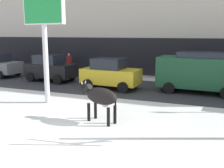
{
  "coord_description": "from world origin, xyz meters",
  "views": [
    {
      "loc": [
        4.59,
        -7.0,
        3.36
      ],
      "look_at": [
        0.36,
        3.81,
        1.1
      ],
      "focal_mm": 42.14,
      "sensor_mm": 36.0,
      "label": 1
    }
  ],
  "objects": [
    {
      "name": "cow_black",
      "position": [
        0.65,
        1.83,
        0.99
      ],
      "size": [
        1.93,
        0.98,
        1.54
      ],
      "color": "black",
      "rests_on": "ground"
    },
    {
      "name": "car_black_hatchback",
      "position": [
        -6.16,
        8.57,
        0.93
      ],
      "size": [
        3.58,
        2.07,
        1.86
      ],
      "color": "black",
      "rests_on": "ground"
    },
    {
      "name": "pedestrian_by_cars",
      "position": [
        2.71,
        11.64,
        0.88
      ],
      "size": [
        0.36,
        0.24,
        1.73
      ],
      "color": "#282833",
      "rests_on": "ground"
    },
    {
      "name": "ground_plane",
      "position": [
        0.0,
        0.0,
        0.0
      ],
      "size": [
        120.0,
        120.0,
        0.0
      ],
      "primitive_type": "plane",
      "color": "white"
    },
    {
      "name": "road_strip",
      "position": [
        0.0,
        8.31,
        0.0
      ],
      "size": [
        60.0,
        5.6,
        0.01
      ],
      "primitive_type": "cube",
      "color": "#333338",
      "rests_on": "ground"
    },
    {
      "name": "billboard",
      "position": [
        -2.91,
        3.48,
        4.31
      ],
      "size": [
        2.51,
        0.7,
        5.56
      ],
      "color": "silver",
      "rests_on": "ground"
    },
    {
      "name": "car_darkgreen_van",
      "position": [
        3.87,
        8.5,
        1.24
      ],
      "size": [
        4.69,
        2.3,
        2.32
      ],
      "color": "#194C2D",
      "rests_on": "ground"
    },
    {
      "name": "pedestrian_near_billboard",
      "position": [
        -6.47,
        11.64,
        0.88
      ],
      "size": [
        0.36,
        0.24,
        1.73
      ],
      "color": "#282833",
      "rests_on": "ground"
    },
    {
      "name": "car_yellow_hatchback",
      "position": [
        -1.28,
        7.72,
        0.93
      ],
      "size": [
        3.58,
        2.07,
        1.86
      ],
      "color": "gold",
      "rests_on": "ground"
    }
  ]
}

